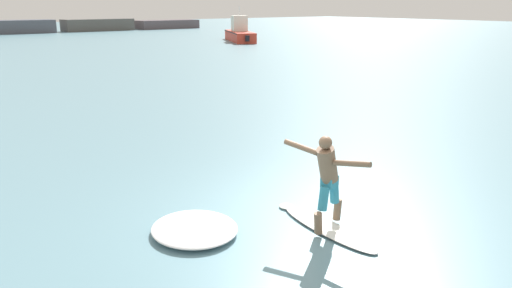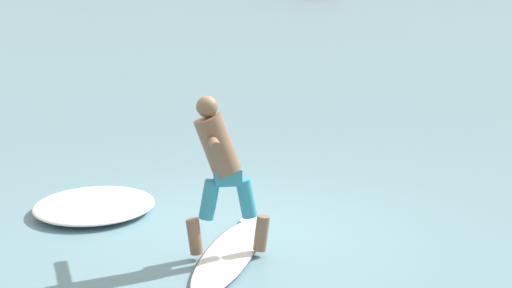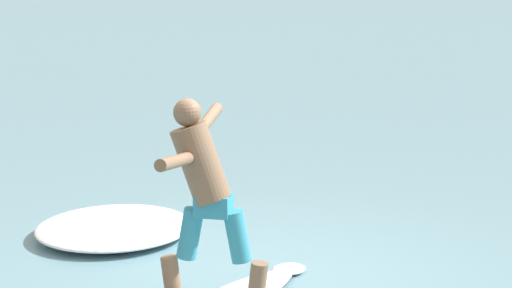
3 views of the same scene
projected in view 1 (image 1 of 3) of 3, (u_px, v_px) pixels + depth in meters
ground_plane at (291, 215)px, 8.73m from camera, size 200.00×200.00×0.00m
surfboard at (326, 227)px, 8.17m from camera, size 0.59×2.33×0.20m
surfer at (328, 175)px, 7.82m from camera, size 0.84×1.46×1.57m
small_boat_offshore at (239, 33)px, 48.87m from camera, size 4.90×8.42×3.33m
wave_foam_at_tail at (195, 229)px, 8.00m from camera, size 1.51×1.61×0.16m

